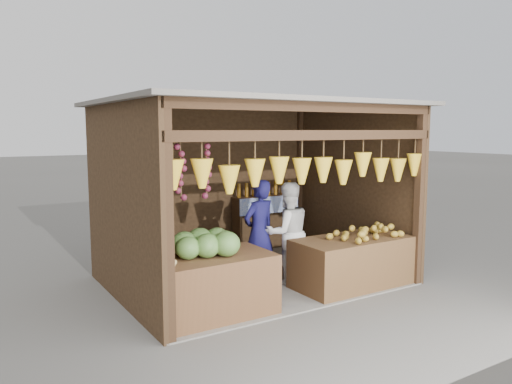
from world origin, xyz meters
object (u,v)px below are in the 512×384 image
at_px(counter_right, 352,262).
at_px(man_standing, 259,232).
at_px(counter_left, 212,286).
at_px(woman_standing, 287,233).
at_px(vendor_seated, 148,230).

relative_size(counter_right, man_standing, 1.12).
bearing_deg(counter_left, man_standing, 33.60).
bearing_deg(woman_standing, counter_left, 31.29).
bearing_deg(vendor_seated, counter_left, 145.51).
height_order(counter_left, vendor_seated, vendor_seated).
distance_m(man_standing, woman_standing, 0.43).
bearing_deg(vendor_seated, counter_right, -166.55).
distance_m(woman_standing, vendor_seated, 2.02).
bearing_deg(vendor_seated, woman_standing, -156.95).
distance_m(counter_right, vendor_seated, 2.94).
relative_size(man_standing, vendor_seated, 1.35).
relative_size(counter_right, vendor_seated, 1.51).
height_order(counter_left, counter_right, counter_left).
bearing_deg(woman_standing, man_standing, -10.86).
relative_size(counter_right, woman_standing, 1.16).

